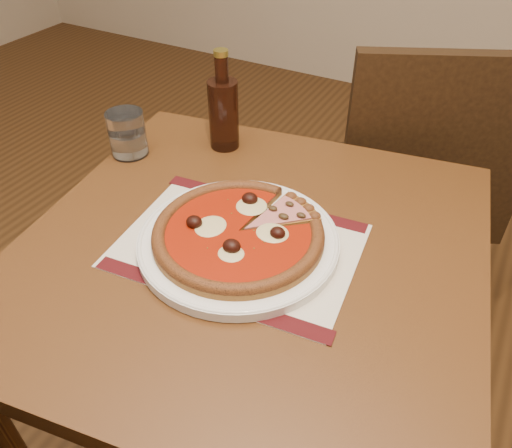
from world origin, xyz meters
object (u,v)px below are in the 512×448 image
at_px(plate, 239,241).
at_px(water_glass, 127,134).
at_px(table, 251,283).
at_px(chair_far, 415,181).
at_px(pizza, 238,232).
at_px(bottle, 223,111).

relative_size(plate, water_glass, 3.55).
xyz_separation_m(table, water_glass, (-0.39, 0.14, 0.15)).
xyz_separation_m(chair_far, water_glass, (-0.55, -0.52, 0.26)).
xyz_separation_m(pizza, bottle, (-0.20, 0.28, 0.06)).
distance_m(water_glass, bottle, 0.22).
height_order(table, bottle, bottle).
bearing_deg(chair_far, plate, 50.24).
bearing_deg(table, plate, -134.77).
height_order(table, chair_far, chair_far).
bearing_deg(table, water_glass, 160.31).
distance_m(pizza, bottle, 0.35).
distance_m(table, plate, 0.11).
distance_m(chair_far, water_glass, 0.80).
bearing_deg(pizza, table, 45.15).
relative_size(plate, pizza, 1.18).
height_order(chair_far, water_glass, chair_far).
xyz_separation_m(pizza, water_glass, (-0.37, 0.15, 0.02)).
bearing_deg(water_glass, pizza, -22.52).
height_order(plate, bottle, bottle).
distance_m(table, pizza, 0.13).
distance_m(table, water_glass, 0.44).
relative_size(table, water_glass, 9.22).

